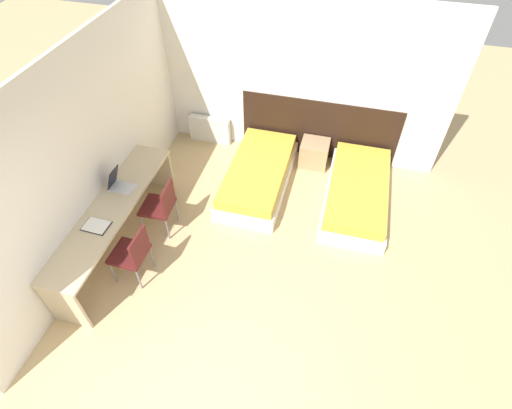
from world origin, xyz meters
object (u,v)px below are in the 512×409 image
chair_near_laptop (161,205)px  chair_near_notebook (132,252)px  bed_near_door (357,193)px  nightstand (314,153)px  laptop (119,184)px  bed_near_window (258,175)px

chair_near_laptop → chair_near_notebook: size_ratio=1.00×
bed_near_door → chair_near_laptop: bearing=-154.7°
bed_near_door → nightstand: 1.11m
laptop → bed_near_door: bearing=23.9°
bed_near_door → nightstand: (-0.80, 0.77, 0.02)m
nightstand → chair_near_laptop: 2.79m
bed_near_window → laptop: laptop is taller
bed_near_window → nightstand: size_ratio=4.20×
chair_near_laptop → laptop: bearing=-175.3°
nightstand → bed_near_door: bearing=-44.0°
chair_near_notebook → chair_near_laptop: bearing=91.6°
bed_near_window → laptop: size_ratio=5.87×
chair_near_laptop → laptop: laptop is taller
bed_near_door → chair_near_laptop: chair_near_laptop is taller
bed_near_window → nightstand: nightstand is taller
chair_near_notebook → bed_near_window: bearing=64.5°
bed_near_window → bed_near_door: size_ratio=1.00×
nightstand → chair_near_laptop: chair_near_laptop is taller
chair_near_laptop → chair_near_notebook: 0.87m
bed_near_door → nightstand: nightstand is taller
bed_near_window → laptop: bearing=-140.2°
bed_near_door → chair_near_laptop: 2.99m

